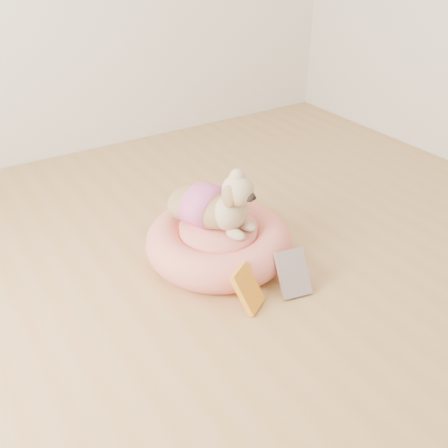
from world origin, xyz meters
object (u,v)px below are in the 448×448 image
pet_bed (218,242)px  dog (214,194)px  book_yellow (248,289)px  book_white (293,273)px

pet_bed → dog: size_ratio=1.56×
pet_bed → book_yellow: size_ratio=3.60×
book_yellow → dog: bearing=47.4°
book_white → pet_bed: bearing=121.9°
book_yellow → book_white: (0.23, -0.02, -0.00)m
pet_bed → book_white: bearing=-70.1°
book_yellow → book_white: bearing=-36.0°
dog → book_white: 0.50m
dog → book_white: bearing=-91.4°
dog → pet_bed: bearing=-66.3°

